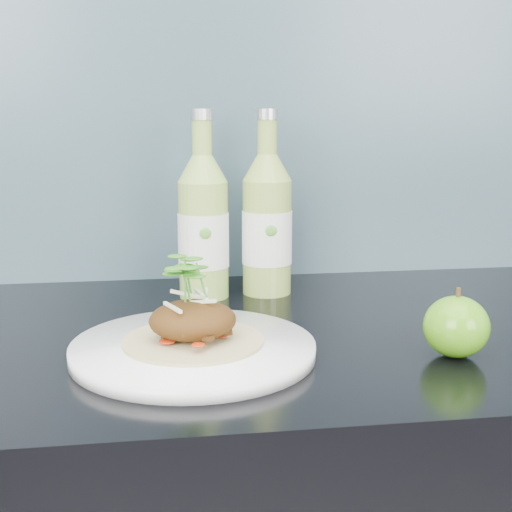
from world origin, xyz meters
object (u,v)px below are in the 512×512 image
at_px(dinner_plate, 193,349).
at_px(green_apple, 456,327).
at_px(cider_bottle_right, 267,225).
at_px(cider_bottle_left, 203,227).

distance_m(dinner_plate, green_apple, 0.29).
height_order(green_apple, cider_bottle_right, cider_bottle_right).
bearing_deg(cider_bottle_right, green_apple, -59.47).
height_order(dinner_plate, green_apple, green_apple).
height_order(dinner_plate, cider_bottle_left, cider_bottle_left).
relative_size(green_apple, cider_bottle_left, 0.34).
relative_size(dinner_plate, cider_bottle_right, 1.30).
distance_m(dinner_plate, cider_bottle_left, 0.28).
xyz_separation_m(green_apple, cider_bottle_right, (-0.16, 0.31, 0.07)).
relative_size(dinner_plate, green_apple, 3.82).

